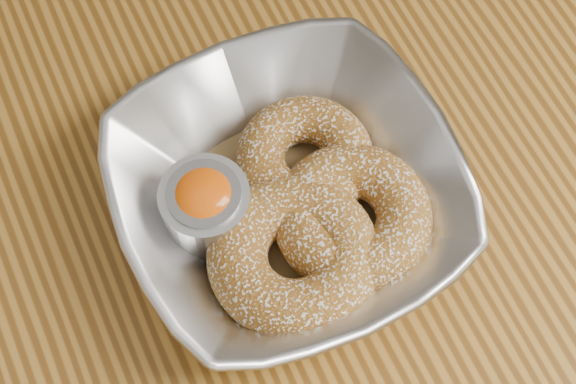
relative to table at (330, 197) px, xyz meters
name	(u,v)px	position (x,y,z in m)	size (l,w,h in m)	color
ground_plane	(311,381)	(0.00, 0.00, -0.65)	(4.00, 4.00, 0.00)	#565659
table	(330,197)	(0.00, 0.00, 0.00)	(1.20, 0.80, 0.75)	brown
serving_bowl	(288,194)	(-0.05, -0.04, 0.13)	(0.22, 0.22, 0.05)	silver
parchment	(288,205)	(-0.05, -0.04, 0.11)	(0.14, 0.14, 0.00)	olive
donut_back	(305,158)	(-0.03, -0.02, 0.12)	(0.09, 0.09, 0.03)	brown
donut_front	(293,256)	(-0.07, -0.08, 0.13)	(0.11, 0.11, 0.04)	brown
donut_extra	(352,217)	(-0.02, -0.07, 0.13)	(0.10, 0.10, 0.04)	brown
ramekin	(206,206)	(-0.10, -0.03, 0.13)	(0.06, 0.06, 0.05)	silver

